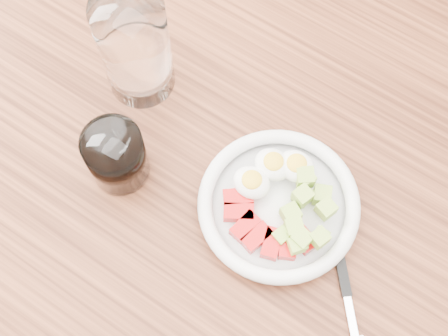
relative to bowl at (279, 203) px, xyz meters
The scene contains 6 objects.
ground 0.79m from the bowl, behind, with size 4.00×4.00×0.00m, color brown.
dining_table 0.14m from the bowl, behind, with size 1.50×0.90×0.77m.
bowl is the anchor object (origin of this frame).
fork 0.13m from the bowl, 17.19° to the right, with size 0.13×0.15×0.01m.
water_glass 0.28m from the bowl, 167.75° to the left, with size 0.09×0.09×0.17m, color white.
coffee_glass 0.22m from the bowl, 161.25° to the right, with size 0.08×0.08×0.09m.
Camera 1 is at (0.16, -0.24, 1.55)m, focal length 50.00 mm.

